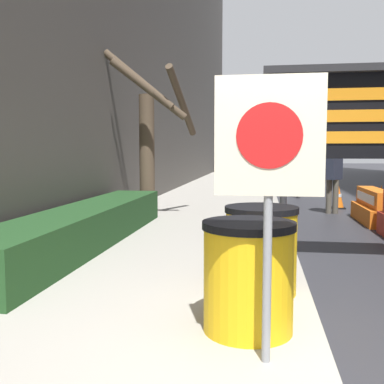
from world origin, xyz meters
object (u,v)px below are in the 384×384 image
Objects in this scene: message_board at (358,115)px; jersey_barrier_orange_near at (374,208)px; barrel_drum_middle at (261,250)px; traffic_cone_near at (338,197)px; barrel_drum_foreground at (248,276)px; traffic_cone_mid at (381,195)px; warning_sign at (269,158)px; pedestrian_worker at (333,172)px; traffic_light_near_curb at (301,111)px.

message_board is 1.38× the size of jersey_barrier_orange_near.
jersey_barrier_orange_near is (2.55, 6.04, -0.28)m from barrel_drum_middle.
barrel_drum_foreground is at bearing -103.44° from traffic_cone_near.
barrel_drum_foreground is at bearing -110.60° from jersey_barrier_orange_near.
barrel_drum_foreground is 11.14m from traffic_cone_mid.
barrel_drum_foreground is at bearing -95.76° from barrel_drum_middle.
warning_sign is (0.14, -0.54, 0.95)m from barrel_drum_foreground.
barrel_drum_middle reaches higher than traffic_cone_near.
traffic_cone_mid is 2.82m from pedestrian_worker.
traffic_cone_mid is at bearing -35.39° from traffic_light_near_curb.
barrel_drum_middle is 2.80m from message_board.
jersey_barrier_orange_near is at bearing -114.99° from pedestrian_worker.
pedestrian_worker is at bearing -129.89° from traffic_cone_mid.
barrel_drum_middle reaches higher than jersey_barrier_orange_near.
traffic_light_near_curb reaches higher than barrel_drum_middle.
traffic_cone_mid is at bearing 69.40° from barrel_drum_middle.
traffic_cone_near is 1.71m from traffic_cone_mid.
barrel_drum_middle is 0.22× the size of traffic_light_near_curb.
barrel_drum_foreground is 0.48× the size of pedestrian_worker.
traffic_light_near_curb is at bearing 103.82° from jersey_barrier_orange_near.
pedestrian_worker is at bearing -81.70° from traffic_light_near_curb.
barrel_drum_foreground reaches higher than traffic_cone_near.
barrel_drum_foreground is 8.66m from pedestrian_worker.
traffic_light_near_curb reaches higher than traffic_cone_near.
traffic_cone_near is 1.38m from pedestrian_worker.
warning_sign is at bearing -109.79° from message_board.
pedestrian_worker is (1.94, 8.43, 0.47)m from barrel_drum_foreground.
warning_sign reaches higher than barrel_drum_foreground.
traffic_cone_near is at bearing -144.89° from traffic_cone_mid.
warning_sign is at bearing -108.30° from jersey_barrier_orange_near.
barrel_drum_foreground and barrel_drum_middle have the same top height.
traffic_light_near_curb is 4.18m from pedestrian_worker.
warning_sign reaches higher than traffic_cone_mid.
barrel_drum_middle is at bearing -110.60° from traffic_cone_mid.
pedestrian_worker is at bearing 76.12° from barrel_drum_middle.
warning_sign is 1.06× the size of pedestrian_worker.
jersey_barrier_orange_near is at bearing -106.49° from traffic_cone_mid.
barrel_drum_middle is 1.37× the size of traffic_cone_near.
jersey_barrier_orange_near is 1.73m from pedestrian_worker.
barrel_drum_foreground reaches higher than traffic_cone_mid.
traffic_light_near_curb is at bearing 144.61° from traffic_cone_mid.
barrel_drum_middle is 0.44× the size of jersey_barrier_orange_near.
traffic_light_near_curb is at bearing 83.43° from barrel_drum_foreground.
barrel_drum_foreground is 1.37× the size of traffic_cone_near.
pedestrian_worker is (1.80, 8.97, -0.48)m from warning_sign.
warning_sign is at bearing -75.61° from barrel_drum_foreground.
barrel_drum_middle is at bearing -96.64° from traffic_light_near_curb.
message_board reaches higher than traffic_cone_mid.
jersey_barrier_orange_near is 0.49× the size of traffic_light_near_curb.
traffic_cone_mid is at bearing -2.03° from pedestrian_worker.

